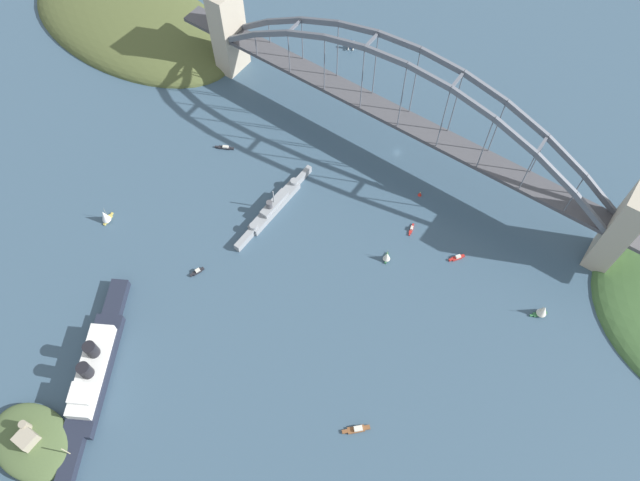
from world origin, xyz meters
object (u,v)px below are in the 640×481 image
(small_boat_1, at_px, (197,272))
(small_boat_2, at_px, (543,311))
(ocean_liner, at_px, (94,371))
(small_boat_7, at_px, (105,216))
(naval_cruiser, at_px, (274,207))
(small_boat_3, at_px, (411,229))
(small_boat_0, at_px, (387,256))
(small_boat_5, at_px, (357,429))
(seaplane_taxiing_near_bridge, at_px, (351,46))
(fort_island_mid_harbor, at_px, (32,442))
(channel_marker_buoy, at_px, (420,194))
(harbor_arch_bridge, at_px, (403,117))
(small_boat_8, at_px, (225,148))
(small_boat_6, at_px, (457,258))

(small_boat_1, bearing_deg, small_boat_2, -152.79)
(ocean_liner, relative_size, small_boat_7, 8.69)
(naval_cruiser, bearing_deg, small_boat_3, -154.99)
(small_boat_0, bearing_deg, naval_cruiser, 7.31)
(small_boat_3, distance_m, small_boat_5, 111.93)
(naval_cruiser, xyz_separation_m, seaplane_taxiing_near_bridge, (36.27, -132.60, -1.01))
(small_boat_1, bearing_deg, small_boat_7, 3.73)
(fort_island_mid_harbor, height_order, channel_marker_buoy, fort_island_mid_harbor)
(harbor_arch_bridge, bearing_deg, small_boat_7, 51.41)
(small_boat_0, xyz_separation_m, small_boat_1, (77.19, 63.20, -2.81))
(small_boat_8, bearing_deg, small_boat_3, -173.18)
(small_boat_6, bearing_deg, small_boat_1, 38.43)
(fort_island_mid_harbor, distance_m, small_boat_3, 211.04)
(fort_island_mid_harbor, relative_size, small_boat_0, 5.38)
(seaplane_taxiing_near_bridge, distance_m, small_boat_1, 189.04)
(small_boat_0, relative_size, small_boat_7, 0.77)
(small_boat_6, relative_size, small_boat_8, 0.75)
(seaplane_taxiing_near_bridge, height_order, small_boat_6, seaplane_taxiing_near_bridge)
(seaplane_taxiing_near_bridge, xyz_separation_m, small_boat_5, (-139.65, 206.87, -1.24))
(small_boat_7, bearing_deg, small_boat_5, 174.84)
(small_boat_1, relative_size, small_boat_6, 1.00)
(small_boat_2, height_order, small_boat_7, small_boat_7)
(naval_cruiser, xyz_separation_m, small_boat_7, (71.06, 58.52, 1.70))
(ocean_liner, distance_m, small_boat_6, 190.28)
(small_boat_1, relative_size, small_boat_8, 0.75)
(small_boat_8, xyz_separation_m, channel_marker_buoy, (-112.11, -37.00, 0.37))
(small_boat_3, distance_m, channel_marker_buoy, 23.97)
(naval_cruiser, bearing_deg, small_boat_6, -162.57)
(small_boat_7, xyz_separation_m, channel_marker_buoy, (-132.61, -113.55, -3.64))
(fort_island_mid_harbor, height_order, small_boat_8, fort_island_mid_harbor)
(ocean_liner, distance_m, naval_cruiser, 124.49)
(seaplane_taxiing_near_bridge, relative_size, small_boat_2, 1.00)
(seaplane_taxiing_near_bridge, distance_m, small_boat_2, 212.80)
(channel_marker_buoy, bearing_deg, small_boat_6, 146.75)
(small_boat_1, bearing_deg, small_boat_6, -141.57)
(naval_cruiser, height_order, small_boat_5, naval_cruiser)
(small_boat_2, xyz_separation_m, channel_marker_buoy, (86.58, -28.60, -3.29))
(seaplane_taxiing_near_bridge, xyz_separation_m, small_boat_2, (-184.41, 106.17, 2.36))
(small_boat_3, xyz_separation_m, small_boat_8, (119.97, 14.36, 0.06))
(seaplane_taxiing_near_bridge, height_order, small_boat_5, seaplane_taxiing_near_bridge)
(ocean_liner, distance_m, small_boat_8, 147.03)
(small_boat_0, xyz_separation_m, small_boat_8, (118.50, -9.31, -2.96))
(small_boat_0, distance_m, small_boat_5, 90.28)
(seaplane_taxiing_near_bridge, height_order, small_boat_3, seaplane_taxiing_near_bridge)
(naval_cruiser, xyz_separation_m, small_boat_1, (9.24, 54.49, -2.16))
(harbor_arch_bridge, bearing_deg, small_boat_3, 129.21)
(small_boat_3, bearing_deg, naval_cruiser, 25.01)
(small_boat_3, bearing_deg, seaplane_taxiing_near_bridge, -43.48)
(harbor_arch_bridge, xyz_separation_m, small_boat_0, (-32.88, 65.76, -26.62))
(seaplane_taxiing_near_bridge, distance_m, small_boat_3, 145.66)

